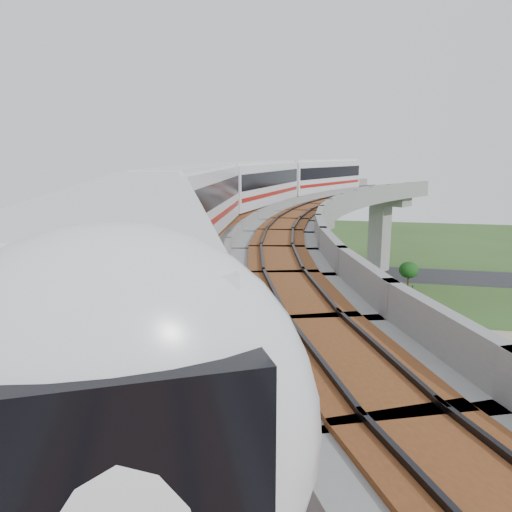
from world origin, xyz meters
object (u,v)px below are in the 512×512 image
Objects in this scene: car_white at (460,409)px; car_red at (498,385)px; car_dark at (427,361)px; metro_train at (261,191)px.

car_red is at bearing 19.46° from car_white.
car_red is 0.92× the size of car_dark.
car_white is 4.82m from car_red.
car_white is at bearing 173.20° from car_dark.
car_red is at bearing -141.98° from car_dark.
metro_train is 16.44m from car_dark.
car_red is 4.87m from car_dark.
metro_train reaches higher than car_dark.
car_dark is (11.28, 2.22, -11.76)m from metro_train.
metro_train is at bearing 126.29° from car_white.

